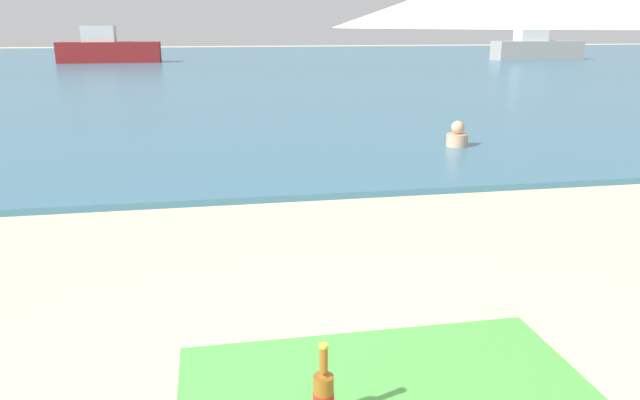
# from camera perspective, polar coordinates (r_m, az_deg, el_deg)

# --- Properties ---
(sea_water) EXTENTS (120.00, 50.00, 0.08)m
(sea_water) POSITION_cam_1_polar(r_m,az_deg,el_deg) (31.62, -8.62, 12.60)
(sea_water) COLOR #386B84
(sea_water) RESTS_ON ground_plane
(beer_bottle_amber) EXTENTS (0.07, 0.07, 0.26)m
(beer_bottle_amber) POSITION_cam_1_polar(r_m,az_deg,el_deg) (1.95, 0.34, -17.91)
(beer_bottle_amber) COLOR brown
(beer_bottle_amber) RESTS_ON picnic_table_green
(swimmer_person) EXTENTS (0.34, 0.34, 0.41)m
(swimmer_person) POSITION_cam_1_polar(r_m,az_deg,el_deg) (9.91, 12.90, 5.91)
(swimmer_person) COLOR tan
(swimmer_person) RESTS_ON sea_water
(boat_barge) EXTENTS (5.12, 1.40, 1.86)m
(boat_barge) POSITION_cam_1_polar(r_m,az_deg,el_deg) (34.05, -19.48, 13.33)
(boat_barge) COLOR maroon
(boat_barge) RESTS_ON sea_water
(boat_tanker) EXTENTS (5.03, 1.37, 1.83)m
(boat_tanker) POSITION_cam_1_polar(r_m,az_deg,el_deg) (37.03, 19.83, 13.44)
(boat_tanker) COLOR gray
(boat_tanker) RESTS_ON sea_water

